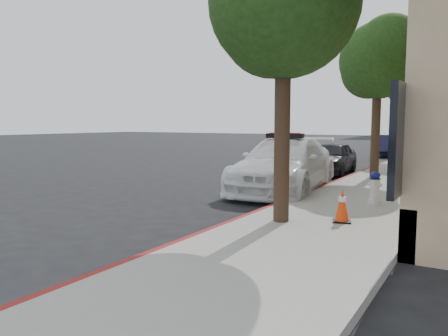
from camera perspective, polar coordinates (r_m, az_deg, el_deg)
ground at (r=11.68m, az=-1.69°, el=-4.10°), size 120.00×120.00×0.00m
sidewalk at (r=19.93m, az=23.40°, el=-0.17°), size 3.20×50.00×0.15m
curb_strip at (r=20.19m, az=19.07°, el=0.07°), size 0.12×50.00×0.15m
tree_near at (r=8.62m, az=7.99°, el=20.89°), size 2.92×2.82×5.62m
tree_mid at (r=16.13m, az=19.58°, el=13.19°), size 2.77×2.64×5.43m
tree_far at (r=23.98m, az=23.56°, el=11.11°), size 3.10×3.00×5.81m
police_car at (r=13.10m, az=7.92°, el=0.47°), size 2.86×5.70×1.74m
parked_car_mid at (r=17.90m, az=13.84°, el=1.33°), size 1.78×3.87×1.29m
parked_car_far at (r=28.19m, az=20.86°, el=2.75°), size 1.46×3.89×1.27m
fire_hydrant at (r=10.78m, az=19.09°, el=-2.49°), size 0.32×0.29×0.76m
traffic_cone at (r=8.64m, az=15.18°, el=-4.74°), size 0.43×0.43×0.65m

